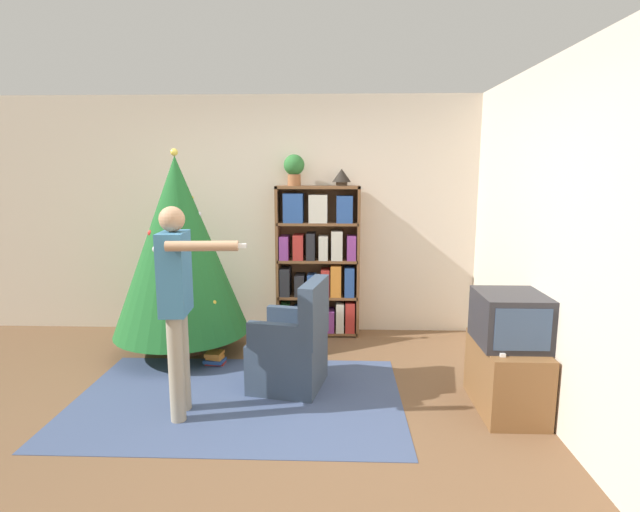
% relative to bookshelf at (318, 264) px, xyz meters
% --- Properties ---
extents(ground_plane, '(14.00, 14.00, 0.00)m').
position_rel_bookshelf_xyz_m(ground_plane, '(-0.29, -1.91, -0.79)').
color(ground_plane, brown).
extents(wall_back, '(8.00, 0.10, 2.60)m').
position_rel_bookshelf_xyz_m(wall_back, '(-0.29, 0.21, 0.51)').
color(wall_back, beige).
rests_on(wall_back, ground_plane).
extents(wall_right, '(0.10, 8.00, 2.60)m').
position_rel_bookshelf_xyz_m(wall_right, '(1.78, -1.91, 0.51)').
color(wall_right, beige).
rests_on(wall_right, ground_plane).
extents(area_rug, '(2.59, 1.67, 0.01)m').
position_rel_bookshelf_xyz_m(area_rug, '(-0.57, -1.64, -0.79)').
color(area_rug, '#3D4C70').
rests_on(area_rug, ground_plane).
extents(bookshelf, '(0.90, 0.27, 1.64)m').
position_rel_bookshelf_xyz_m(bookshelf, '(0.00, 0.00, 0.00)').
color(bookshelf, brown).
rests_on(bookshelf, ground_plane).
extents(tv_stand, '(0.43, 0.76, 0.52)m').
position_rel_bookshelf_xyz_m(tv_stand, '(1.50, -1.72, -0.53)').
color(tv_stand, brown).
rests_on(tv_stand, ground_plane).
extents(television, '(0.47, 0.53, 0.39)m').
position_rel_bookshelf_xyz_m(television, '(1.50, -1.72, -0.08)').
color(television, '#28282D').
rests_on(television, tv_stand).
extents(game_remote, '(0.04, 0.12, 0.02)m').
position_rel_bookshelf_xyz_m(game_remote, '(1.37, -1.94, -0.26)').
color(game_remote, white).
rests_on(game_remote, tv_stand).
extents(christmas_tree, '(1.31, 1.31, 2.00)m').
position_rel_bookshelf_xyz_m(christmas_tree, '(-1.32, -0.62, 0.28)').
color(christmas_tree, '#4C3323').
rests_on(christmas_tree, ground_plane).
extents(armchair, '(0.67, 0.66, 0.92)m').
position_rel_bookshelf_xyz_m(armchair, '(-0.16, -1.38, -0.47)').
color(armchair, '#334256').
rests_on(armchair, ground_plane).
extents(standing_person, '(0.65, 0.47, 1.55)m').
position_rel_bookshelf_xyz_m(standing_person, '(-0.93, -1.90, 0.12)').
color(standing_person, '#9E937F').
rests_on(standing_person, ground_plane).
extents(potted_plant, '(0.22, 0.22, 0.33)m').
position_rel_bookshelf_xyz_m(potted_plant, '(-0.25, 0.01, 1.03)').
color(potted_plant, '#935B38').
rests_on(potted_plant, bookshelf).
extents(table_lamp, '(0.20, 0.20, 0.18)m').
position_rel_bookshelf_xyz_m(table_lamp, '(0.25, 0.01, 0.94)').
color(table_lamp, '#473828').
rests_on(table_lamp, bookshelf).
extents(book_pile_near_tree, '(0.20, 0.18, 0.12)m').
position_rel_bookshelf_xyz_m(book_pile_near_tree, '(-0.93, -0.92, -0.74)').
color(book_pile_near_tree, '#B22D28').
rests_on(book_pile_near_tree, ground_plane).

